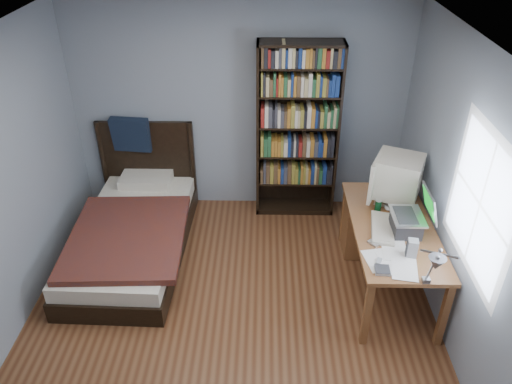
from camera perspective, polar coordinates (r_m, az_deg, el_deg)
room at (r=3.92m, az=-3.01°, el=-2.36°), size 4.20×4.24×2.50m
desk at (r=5.36m, az=13.97°, el=-3.78°), size 0.75×1.58×0.73m
crt_monitor at (r=5.03m, az=15.66°, el=1.65°), size 0.59×0.54×0.51m
laptop at (r=4.72m, az=17.05°, el=-3.19°), size 0.35×0.37×0.45m
desk_lamp at (r=3.68m, az=19.83°, el=-7.78°), size 0.23×0.52×0.61m
keyboard at (r=4.75m, az=14.25°, el=-4.05°), size 0.28×0.53×0.05m
speaker at (r=4.46m, az=17.42°, el=-6.17°), size 0.10×0.10×0.17m
soda_can at (r=4.99m, az=13.79°, el=-1.52°), size 0.06×0.06×0.11m
mouse at (r=5.06m, az=14.81°, el=-1.67°), size 0.07×0.12×0.04m
phone_silver at (r=4.55m, az=13.25°, el=-5.73°), size 0.10×0.11×0.02m
phone_grey at (r=4.37m, az=13.86°, el=-7.68°), size 0.07×0.09×0.02m
external_drive at (r=4.28m, az=14.23°, el=-8.66°), size 0.13×0.13×0.03m
bookshelf at (r=5.72m, az=4.74°, el=6.79°), size 0.93×0.30×2.06m
bed at (r=5.59m, az=-13.76°, el=-4.11°), size 1.20×2.19×1.16m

